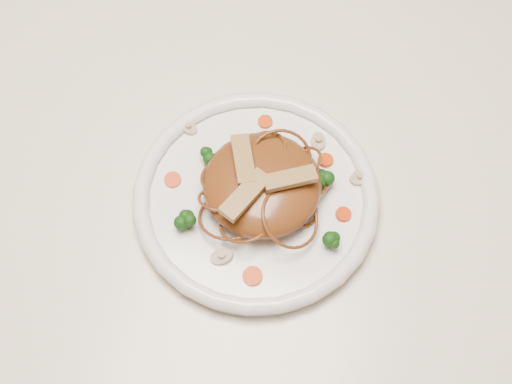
% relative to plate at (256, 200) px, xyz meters
% --- Properties ---
extents(ground, '(4.00, 4.00, 0.00)m').
position_rel_plate_xyz_m(ground, '(-0.09, 0.03, -0.76)').
color(ground, '#522D1C').
rests_on(ground, ground).
extents(table, '(1.20, 0.80, 0.75)m').
position_rel_plate_xyz_m(table, '(-0.09, 0.03, -0.11)').
color(table, beige).
rests_on(table, ground).
extents(plate, '(0.32, 0.32, 0.02)m').
position_rel_plate_xyz_m(plate, '(0.00, 0.00, 0.00)').
color(plate, white).
rests_on(plate, table).
extents(noodle_mound, '(0.16, 0.16, 0.05)m').
position_rel_plate_xyz_m(noodle_mound, '(0.01, 0.01, 0.03)').
color(noodle_mound, brown).
rests_on(noodle_mound, plate).
extents(chicken_a, '(0.06, 0.05, 0.01)m').
position_rel_plate_xyz_m(chicken_a, '(0.04, 0.01, 0.06)').
color(chicken_a, '#A7844E').
rests_on(chicken_a, noodle_mound).
extents(chicken_b, '(0.05, 0.07, 0.01)m').
position_rel_plate_xyz_m(chicken_b, '(-0.02, 0.02, 0.06)').
color(chicken_b, '#A7844E').
rests_on(chicken_b, noodle_mound).
extents(chicken_c, '(0.04, 0.07, 0.01)m').
position_rel_plate_xyz_m(chicken_c, '(-0.00, -0.03, 0.06)').
color(chicken_c, '#A7844E').
rests_on(chicken_c, noodle_mound).
extents(broccoli_0, '(0.03, 0.03, 0.03)m').
position_rel_plate_xyz_m(broccoli_0, '(0.07, 0.04, 0.02)').
color(broccoli_0, '#15460E').
rests_on(broccoli_0, plate).
extents(broccoli_1, '(0.03, 0.03, 0.03)m').
position_rel_plate_xyz_m(broccoli_1, '(-0.07, 0.02, 0.02)').
color(broccoli_1, '#15460E').
rests_on(broccoli_1, plate).
extents(broccoli_2, '(0.03, 0.03, 0.03)m').
position_rel_plate_xyz_m(broccoli_2, '(-0.06, -0.06, 0.02)').
color(broccoli_2, '#15460E').
rests_on(broccoli_2, plate).
extents(broccoli_3, '(0.04, 0.04, 0.03)m').
position_rel_plate_xyz_m(broccoli_3, '(0.10, -0.03, 0.02)').
color(broccoli_3, '#15460E').
rests_on(broccoli_3, plate).
extents(carrot_0, '(0.02, 0.02, 0.00)m').
position_rel_plate_xyz_m(carrot_0, '(0.06, 0.07, 0.01)').
color(carrot_0, red).
rests_on(carrot_0, plate).
extents(carrot_1, '(0.03, 0.03, 0.00)m').
position_rel_plate_xyz_m(carrot_1, '(-0.10, -0.01, 0.01)').
color(carrot_1, red).
rests_on(carrot_1, plate).
extents(carrot_2, '(0.02, 0.02, 0.00)m').
position_rel_plate_xyz_m(carrot_2, '(0.10, 0.01, 0.01)').
color(carrot_2, red).
rests_on(carrot_2, plate).
extents(carrot_3, '(0.02, 0.02, 0.00)m').
position_rel_plate_xyz_m(carrot_3, '(-0.02, 0.10, 0.01)').
color(carrot_3, red).
rests_on(carrot_3, plate).
extents(carrot_4, '(0.03, 0.03, 0.00)m').
position_rel_plate_xyz_m(carrot_4, '(0.03, -0.10, 0.01)').
color(carrot_4, red).
rests_on(carrot_4, plate).
extents(mushroom_0, '(0.04, 0.04, 0.01)m').
position_rel_plate_xyz_m(mushroom_0, '(-0.01, -0.09, 0.01)').
color(mushroom_0, '#C8B696').
rests_on(mushroom_0, plate).
extents(mushroom_1, '(0.04, 0.04, 0.01)m').
position_rel_plate_xyz_m(mushroom_1, '(0.11, 0.07, 0.01)').
color(mushroom_1, '#C8B696').
rests_on(mushroom_1, plate).
extents(mushroom_2, '(0.03, 0.03, 0.01)m').
position_rel_plate_xyz_m(mushroom_2, '(-0.11, 0.06, 0.01)').
color(mushroom_2, '#C8B696').
rests_on(mushroom_2, plate).
extents(mushroom_3, '(0.03, 0.03, 0.01)m').
position_rel_plate_xyz_m(mushroom_3, '(0.05, 0.10, 0.01)').
color(mushroom_3, '#C8B696').
rests_on(mushroom_3, plate).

